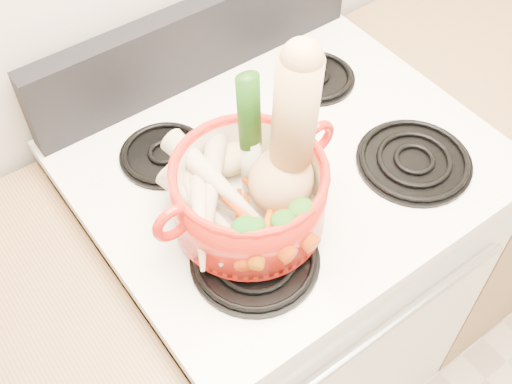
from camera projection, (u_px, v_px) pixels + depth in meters
stove_body at (278, 285)px, 1.63m from camera, size 0.76×0.65×0.92m
cooktop at (285, 162)px, 1.26m from camera, size 0.78×0.67×0.03m
control_backsplash at (198, 41)px, 1.33m from camera, size 0.76×0.05×0.18m
oven_handle at (392, 325)px, 1.21m from camera, size 0.60×0.02×0.02m
burner_front_left at (255, 258)px, 1.09m from camera, size 0.22×0.22×0.02m
burner_front_right at (414, 160)px, 1.23m from camera, size 0.22×0.22×0.02m
burner_back_left at (164, 153)px, 1.24m from camera, size 0.17×0.17×0.02m
burner_back_right at (315, 76)px, 1.39m from camera, size 0.17×0.17×0.02m
dutch_oven at (249, 195)px, 1.08m from camera, size 0.27×0.27×0.13m
pot_handle_left at (173, 223)px, 0.99m from camera, size 0.07×0.02×0.07m
pot_handle_right at (317, 138)px, 1.11m from camera, size 0.07×0.02×0.07m
squash at (288, 138)px, 1.01m from camera, size 0.18×0.17×0.31m
leek at (251, 136)px, 1.05m from camera, size 0.05×0.06×0.26m
ginger at (233, 157)px, 1.16m from camera, size 0.11×0.09×0.05m
parsnip_0 at (207, 210)px, 1.09m from camera, size 0.08×0.22×0.06m
parsnip_1 at (204, 216)px, 1.07m from camera, size 0.09×0.19×0.05m
parsnip_2 at (208, 193)px, 1.10m from camera, size 0.11×0.17×0.05m
parsnip_3 at (201, 222)px, 1.05m from camera, size 0.12×0.17×0.05m
parsnip_4 at (212, 187)px, 1.08m from camera, size 0.18×0.21×0.06m
parsnip_5 at (219, 183)px, 1.07m from camera, size 0.08×0.25×0.07m
carrot_0 at (250, 229)px, 1.06m from camera, size 0.10×0.14×0.04m
carrot_1 at (241, 228)px, 1.06m from camera, size 0.11×0.15×0.05m
carrot_2 at (277, 213)px, 1.07m from camera, size 0.05×0.18×0.05m
carrot_3 at (264, 234)px, 1.04m from camera, size 0.12×0.11×0.04m
carrot_4 at (256, 227)px, 1.04m from camera, size 0.05×0.16×0.05m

